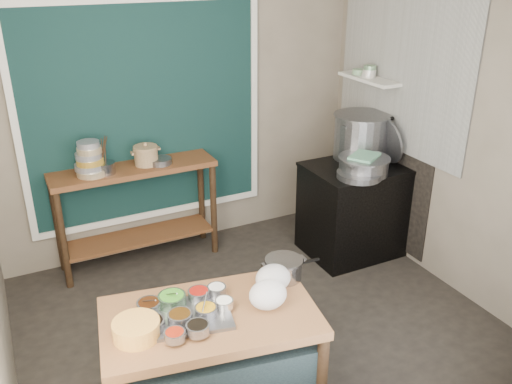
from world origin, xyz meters
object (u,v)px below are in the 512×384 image
yellow_basin (136,329)px  ceramic_crock (146,156)px  prep_table (212,365)px  stove_block (355,211)px  back_counter (138,215)px  utensil_cup (106,168)px  saucepan (284,269)px  stock_pot (361,136)px  steamer (364,165)px  condiment_tray (186,316)px

yellow_basin → ceramic_crock: 2.16m
prep_table → yellow_basin: size_ratio=4.81×
stove_block → back_counter: bearing=159.0°
utensil_cup → ceramic_crock: size_ratio=0.73×
ceramic_crock → saucepan: bearing=-79.6°
prep_table → ceramic_crock: (0.22, 2.03, 0.65)m
utensil_cup → stock_pot: bearing=-12.2°
stock_pot → steamer: bearing=-121.6°
stove_block → steamer: (-0.07, -0.16, 0.53)m
yellow_basin → ceramic_crock: (0.66, 2.04, 0.23)m
condiment_tray → back_counter: bearing=83.3°
utensil_cup → stock_pot: (2.29, -0.49, 0.09)m
prep_table → saucepan: 0.74m
back_counter → saucepan: bearing=-76.0°
back_counter → steamer: steamer is taller
stove_block → utensil_cup: 2.32m
saucepan → steamer: 1.69m
prep_table → steamer: 2.32m
saucepan → utensil_cup: 1.97m
back_counter → steamer: (1.83, -0.89, 0.48)m
prep_table → ceramic_crock: ceramic_crock is taller
stove_block → yellow_basin: bearing=-151.6°
prep_table → steamer: (1.93, 1.14, 0.58)m
prep_table → saucepan: (0.57, 0.15, 0.44)m
saucepan → prep_table: bearing=-161.8°
steamer → condiment_tray: bearing=-151.8°
prep_table → stock_pot: size_ratio=2.29×
stove_block → condiment_tray: bearing=-149.2°
yellow_basin → steamer: bearing=25.9°
stock_pot → utensil_cup: bearing=167.8°
stove_block → saucepan: (-1.43, -1.15, 0.39)m
prep_table → yellow_basin: yellow_basin is taller
utensil_cup → prep_table: bearing=-85.8°
condiment_tray → stock_pot: bearing=32.6°
yellow_basin → stock_pot: size_ratio=0.48×
prep_table → utensil_cup: size_ratio=7.54×
prep_table → stove_block: size_ratio=1.39×
stove_block → condiment_tray: 2.51m
utensil_cup → steamer: utensil_cup is taller
condiment_tray → saucepan: bearing=9.6°
ceramic_crock → steamer: (1.71, -0.89, -0.07)m
ceramic_crock → stock_pot: (1.92, -0.55, 0.07)m
back_counter → stock_pot: 2.21m
back_counter → condiment_tray: (-0.23, -2.00, 0.29)m
utensil_cup → stock_pot: stock_pot is taller
prep_table → stock_pot: (2.14, 1.48, 0.72)m
saucepan → stock_pot: size_ratio=0.46×
stove_block → utensil_cup: (-2.14, 0.68, 0.57)m
saucepan → stock_pot: bearing=44.3°
utensil_cup → stock_pot: size_ratio=0.30×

